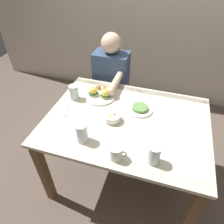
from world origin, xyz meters
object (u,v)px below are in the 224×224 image
Objects in this scene: fruit_bowl at (112,118)px; dining_table at (126,129)px; fork at (67,111)px; water_glass_near at (82,134)px; side_plate at (140,109)px; diner_person at (111,82)px; eggs_benedict_plate at (100,94)px; coffee_mug at (116,153)px; water_glass_extra at (154,155)px; water_glass_far at (74,93)px.

dining_table is at bearing 25.87° from fruit_bowl.
dining_table is 7.74× the size of fork.
water_glass_near reaches higher than side_plate.
side_plate is at bearing 54.55° from water_glass_near.
side_plate is 0.62m from diner_person.
water_glass_near is at bearing -83.40° from eggs_benedict_plate.
dining_table is 1.05× the size of diner_person.
diner_person is (0.16, 0.65, -0.09)m from fork.
water_glass_near is 0.69× the size of side_plate.
water_glass_extra is at bearing 10.48° from coffee_mug.
eggs_benedict_plate is 0.50m from water_glass_near.
coffee_mug is at bearing -32.18° from fork.
diner_person reaches higher than coffee_mug.
eggs_benedict_plate is at bearing 134.90° from water_glass_extra.
diner_person reaches higher than water_glass_extra.
fruit_bowl is 0.87× the size of water_glass_near.
dining_table is at bearing -118.23° from side_plate.
water_glass_far is at bearing -155.85° from eggs_benedict_plate.
water_glass_extra reaches higher than fruit_bowl.
coffee_mug is 0.72× the size of fork.
side_plate is (0.17, 0.18, -0.02)m from fruit_bowl.
diner_person is at bearing 94.08° from eggs_benedict_plate.
water_glass_extra is 0.49m from side_plate.
eggs_benedict_plate is (-0.29, 0.21, 0.13)m from dining_table.
side_plate is 0.18× the size of diner_person.
water_glass_extra is (0.72, -0.44, 0.00)m from water_glass_far.
side_plate is at bearing 18.63° from fork.
fruit_bowl is 0.77× the size of fork.
diner_person is (-0.34, 0.96, -0.14)m from coffee_mug.
diner_person is (-0.56, 0.92, -0.15)m from water_glass_extra.
water_glass_extra is at bearing -3.88° from water_glass_near.
water_glass_extra is (0.71, -0.27, 0.06)m from fork.
eggs_benedict_plate is at bearing 126.33° from fruit_bowl.
coffee_mug is 0.22m from water_glass_extra.
coffee_mug is (0.12, -0.31, 0.02)m from fruit_bowl.
water_glass_far is 0.53m from diner_person.
water_glass_near reaches higher than coffee_mug.
water_glass_far reaches higher than coffee_mug.
eggs_benedict_plate is at bearing 168.22° from side_plate.
water_glass_far is 0.63× the size of side_plate.
fork is 0.68m from diner_person.
water_glass_near reaches higher than dining_table.
water_glass_near is at bearing -44.87° from fork.
fruit_bowl is 0.34m from coffee_mug.
water_glass_extra reaches higher than coffee_mug.
fork is 0.14× the size of diner_person.
diner_person is (-0.03, 0.39, -0.12)m from eggs_benedict_plate.
dining_table is at bearing 126.81° from water_glass_extra.
water_glass_extra is at bearing -58.87° from diner_person.
coffee_mug is (0.02, -0.36, 0.16)m from dining_table.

